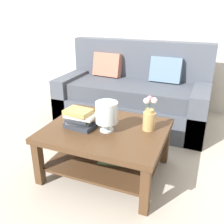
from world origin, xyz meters
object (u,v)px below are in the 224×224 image
Objects in this scene: couch at (133,96)px; glass_hurricane_vase at (107,113)px; book_stack_main at (80,119)px; coffee_table at (106,141)px; flower_pitcher at (149,117)px.

glass_hurricane_vase is at bearing -82.93° from couch.
couch reaches higher than book_stack_main.
coffee_table is 3.44× the size of flower_pitcher.
coffee_table is 0.46m from flower_pitcher.
couch is 1.24m from coffee_table.
book_stack_main is at bearing -94.19° from couch.
coffee_table is at bearing 120.63° from glass_hurricane_vase.
glass_hurricane_vase is at bearing -155.25° from flower_pitcher.
couch is at bearing 97.07° from glass_hurricane_vase.
book_stack_main is at bearing -174.50° from glass_hurricane_vase.
glass_hurricane_vase reaches higher than book_stack_main.
flower_pitcher reaches higher than coffee_table.
coffee_table is (0.14, -1.24, -0.03)m from couch.
couch is 1.31m from glass_hurricane_vase.
glass_hurricane_vase is (0.16, -1.27, 0.27)m from couch.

